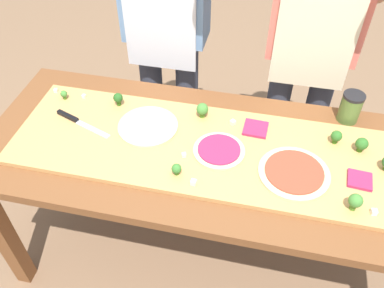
{
  "coord_description": "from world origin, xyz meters",
  "views": [
    {
      "loc": [
        0.18,
        -1.12,
        1.94
      ],
      "look_at": [
        -0.07,
        -0.0,
        0.81
      ],
      "focal_mm": 38.06,
      "sensor_mm": 36.0,
      "label": 1
    }
  ],
  "objects_px": {
    "cheese_crumble_c": "(233,122)",
    "cook_left": "(165,19)",
    "pizza_whole_tomato_red": "(294,172)",
    "cheese_crumble_f": "(84,96)",
    "broccoli_floret_back_right": "(355,201)",
    "broccoli_floret_front_right": "(362,144)",
    "cheese_crumble_d": "(184,155)",
    "pizza_slice_near_right": "(360,180)",
    "cheese_crumble_a": "(194,182)",
    "broccoli_floret_front_left": "(118,98)",
    "cheese_crumble_e": "(56,90)",
    "pizza_whole_white_garlic": "(148,126)",
    "prep_table": "(208,167)",
    "chefs_knife": "(76,120)",
    "broccoli_floret_back_mid": "(202,109)",
    "cook_right": "(314,35)",
    "pizza_slice_far_right": "(256,129)",
    "sauce_jar": "(351,107)",
    "cheese_crumble_b": "(374,212)",
    "pizza_whole_beet_magenta": "(219,150)",
    "broccoli_floret_front_mid": "(336,136)",
    "broccoli_floret_center_right": "(176,169)",
    "broccoli_floret_back_left": "(64,94)"
  },
  "relations": [
    {
      "from": "broccoli_floret_back_right",
      "to": "cheese_crumble_b",
      "type": "bearing_deg",
      "value": -4.82
    },
    {
      "from": "pizza_slice_near_right",
      "to": "broccoli_floret_back_right",
      "type": "xyz_separation_m",
      "value": [
        -0.03,
        -0.13,
        0.04
      ]
    },
    {
      "from": "pizza_whole_white_garlic",
      "to": "sauce_jar",
      "type": "height_order",
      "value": "sauce_jar"
    },
    {
      "from": "chefs_knife",
      "to": "cheese_crumble_f",
      "type": "relative_size",
      "value": 18.13
    },
    {
      "from": "cheese_crumble_c",
      "to": "pizza_slice_near_right",
      "type": "bearing_deg",
      "value": -22.78
    },
    {
      "from": "cheese_crumble_a",
      "to": "broccoli_floret_center_right",
      "type": "bearing_deg",
      "value": 154.77
    },
    {
      "from": "broccoli_floret_back_right",
      "to": "cheese_crumble_c",
      "type": "height_order",
      "value": "broccoli_floret_back_right"
    },
    {
      "from": "cheese_crumble_c",
      "to": "cook_left",
      "type": "relative_size",
      "value": 0.01
    },
    {
      "from": "pizza_whole_white_garlic",
      "to": "sauce_jar",
      "type": "bearing_deg",
      "value": 17.29
    },
    {
      "from": "broccoli_floret_back_mid",
      "to": "broccoli_floret_back_right",
      "type": "height_order",
      "value": "broccoli_floret_back_right"
    },
    {
      "from": "pizza_whole_beet_magenta",
      "to": "cheese_crumble_c",
      "type": "xyz_separation_m",
      "value": [
        0.03,
        0.17,
        0.0
      ]
    },
    {
      "from": "pizza_slice_far_right",
      "to": "broccoli_floret_front_left",
      "type": "bearing_deg",
      "value": 177.15
    },
    {
      "from": "cheese_crumble_f",
      "to": "cook_right",
      "type": "bearing_deg",
      "value": 24.01
    },
    {
      "from": "prep_table",
      "to": "cook_left",
      "type": "relative_size",
      "value": 1.1
    },
    {
      "from": "cheese_crumble_d",
      "to": "sauce_jar",
      "type": "xyz_separation_m",
      "value": [
        0.62,
        0.38,
        0.04
      ]
    },
    {
      "from": "broccoli_floret_front_mid",
      "to": "broccoli_floret_back_right",
      "type": "distance_m",
      "value": 0.32
    },
    {
      "from": "broccoli_floret_front_mid",
      "to": "cheese_crumble_b",
      "type": "xyz_separation_m",
      "value": [
        0.12,
        -0.32,
        -0.03
      ]
    },
    {
      "from": "sauce_jar",
      "to": "pizza_slice_far_right",
      "type": "bearing_deg",
      "value": -155.41
    },
    {
      "from": "broccoli_floret_back_right",
      "to": "cook_right",
      "type": "relative_size",
      "value": 0.04
    },
    {
      "from": "broccoli_floret_front_left",
      "to": "cheese_crumble_e",
      "type": "distance_m",
      "value": 0.31
    },
    {
      "from": "pizza_whole_white_garlic",
      "to": "cheese_crumble_d",
      "type": "distance_m",
      "value": 0.22
    },
    {
      "from": "pizza_whole_beet_magenta",
      "to": "cheese_crumble_b",
      "type": "distance_m",
      "value": 0.58
    },
    {
      "from": "pizza_whole_beet_magenta",
      "to": "broccoli_floret_front_mid",
      "type": "height_order",
      "value": "broccoli_floret_front_mid"
    },
    {
      "from": "pizza_slice_near_right",
      "to": "cheese_crumble_b",
      "type": "height_order",
      "value": "cheese_crumble_b"
    },
    {
      "from": "broccoli_floret_front_left",
      "to": "cheese_crumble_e",
      "type": "height_order",
      "value": "broccoli_floret_front_left"
    },
    {
      "from": "chefs_knife",
      "to": "cheese_crumble_e",
      "type": "xyz_separation_m",
      "value": [
        -0.17,
        0.17,
        0.0
      ]
    },
    {
      "from": "broccoli_floret_back_left",
      "to": "broccoli_floret_back_mid",
      "type": "height_order",
      "value": "broccoli_floret_back_mid"
    },
    {
      "from": "pizza_whole_tomato_red",
      "to": "cheese_crumble_f",
      "type": "bearing_deg",
      "value": 164.69
    },
    {
      "from": "broccoli_floret_center_right",
      "to": "broccoli_floret_front_mid",
      "type": "height_order",
      "value": "broccoli_floret_front_mid"
    },
    {
      "from": "broccoli_floret_back_mid",
      "to": "pizza_slice_near_right",
      "type": "bearing_deg",
      "value": -19.85
    },
    {
      "from": "pizza_slice_near_right",
      "to": "cook_left",
      "type": "distance_m",
      "value": 1.13
    },
    {
      "from": "pizza_whole_white_garlic",
      "to": "pizza_slice_far_right",
      "type": "relative_size",
      "value": 2.57
    },
    {
      "from": "pizza_whole_tomato_red",
      "to": "broccoli_floret_back_left",
      "type": "relative_size",
      "value": 5.98
    },
    {
      "from": "broccoli_floret_back_mid",
      "to": "cheese_crumble_a",
      "type": "distance_m",
      "value": 0.37
    },
    {
      "from": "sauce_jar",
      "to": "pizza_slice_near_right",
      "type": "bearing_deg",
      "value": -86.27
    },
    {
      "from": "pizza_whole_white_garlic",
      "to": "pizza_slice_near_right",
      "type": "distance_m",
      "value": 0.84
    },
    {
      "from": "broccoli_floret_front_right",
      "to": "cheese_crumble_d",
      "type": "height_order",
      "value": "broccoli_floret_front_right"
    },
    {
      "from": "cheese_crumble_d",
      "to": "cheese_crumble_e",
      "type": "bearing_deg",
      "value": 157.92
    },
    {
      "from": "cheese_crumble_a",
      "to": "sauce_jar",
      "type": "relative_size",
      "value": 0.14
    },
    {
      "from": "pizza_slice_near_right",
      "to": "cheese_crumble_a",
      "type": "bearing_deg",
      "value": -166.17
    },
    {
      "from": "prep_table",
      "to": "broccoli_floret_front_right",
      "type": "height_order",
      "value": "broccoli_floret_front_right"
    },
    {
      "from": "pizza_slice_far_right",
      "to": "cheese_crumble_f",
      "type": "xyz_separation_m",
      "value": [
        -0.77,
        0.05,
        0.0
      ]
    },
    {
      "from": "chefs_knife",
      "to": "cheese_crumble_c",
      "type": "height_order",
      "value": "cheese_crumble_c"
    },
    {
      "from": "broccoli_floret_front_right",
      "to": "broccoli_floret_back_right",
      "type": "distance_m",
      "value": 0.3
    },
    {
      "from": "broccoli_floret_center_right",
      "to": "sauce_jar",
      "type": "bearing_deg",
      "value": 36.99
    },
    {
      "from": "cook_left",
      "to": "pizza_whole_white_garlic",
      "type": "bearing_deg",
      "value": -83.11
    },
    {
      "from": "prep_table",
      "to": "broccoli_floret_center_right",
      "type": "distance_m",
      "value": 0.24
    },
    {
      "from": "chefs_knife",
      "to": "pizza_slice_near_right",
      "type": "height_order",
      "value": "chefs_knife"
    },
    {
      "from": "chefs_knife",
      "to": "cheese_crumble_e",
      "type": "height_order",
      "value": "same"
    },
    {
      "from": "cheese_crumble_c",
      "to": "sauce_jar",
      "type": "xyz_separation_m",
      "value": [
        0.47,
        0.16,
        0.04
      ]
    }
  ]
}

